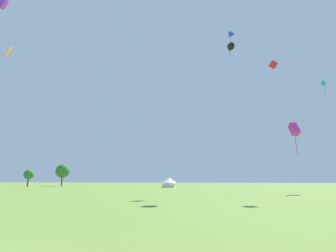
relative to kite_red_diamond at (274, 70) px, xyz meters
The scene contains 10 objects.
kite_red_diamond is the anchor object (origin of this frame).
kite_cyan_diamond 15.92m from the kite_red_diamond, 44.29° to the left, with size 0.59×2.71×20.53m.
kite_blue_delta 23.63m from the kite_red_diamond, 106.13° to the left, with size 2.11×3.22×36.18m.
kite_purple_box 40.34m from the kite_red_diamond, 162.52° to the right, with size 1.33×2.38×27.18m.
kite_magenta_box 12.82m from the kite_red_diamond, 63.17° to the left, with size 1.47×3.43×12.12m.
kite_orange_diamond 44.89m from the kite_red_diamond, behind, with size 2.04×1.63×25.34m.
kite_black_delta 9.09m from the kite_red_diamond, 157.36° to the left, with size 2.39×2.39×25.39m.
festival_tent_center 43.81m from the kite_red_diamond, 124.15° to the left, with size 4.25×4.25×2.76m.
tree_distant_left 78.09m from the kite_red_diamond, 154.90° to the left, with size 3.09×3.09×5.47m.
tree_distant_right 74.00m from the kite_red_diamond, 147.77° to the left, with size 4.70×4.70×7.57m.
Camera 1 is at (7.26, -3.66, 2.01)m, focal length 24.94 mm.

